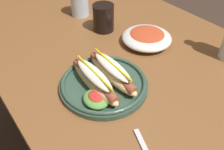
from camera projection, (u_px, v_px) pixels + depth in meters
The scene contains 5 objects.
dining_table at pixel (127, 75), 0.89m from camera, with size 1.47×0.83×0.74m.
hot_dog_plate at pixel (103, 81), 0.68m from camera, with size 0.26×0.26×0.08m.
soda_cup at pixel (103, 18), 0.92m from camera, with size 0.08×0.08×0.10m, color black.
water_cup at pixel (79, 2), 1.01m from camera, with size 0.08×0.08×0.12m, color silver.
side_bowl at pixel (147, 37), 0.86m from camera, with size 0.18×0.18×0.05m.
Camera 1 is at (0.50, -0.45, 1.23)m, focal length 38.65 mm.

